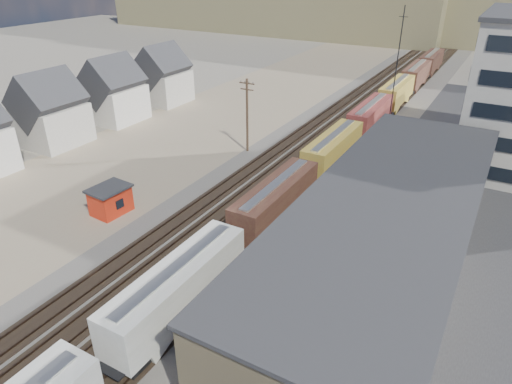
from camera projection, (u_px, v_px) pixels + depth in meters
The scene contains 11 objects.
ballast_bed at pixel (327, 144), 65.26m from camera, with size 18.00×200.00×0.06m, color #4C4742.
dirt_yard at pixel (173, 141), 66.35m from camera, with size 24.00×180.00×0.03m, color #88705D.
asphalt_lot at pixel (482, 235), 44.02m from camera, with size 26.00×120.00×0.04m, color #232326.
rail_tracks at pixel (323, 143), 65.46m from camera, with size 11.40×200.00×0.24m.
freight_train at pixel (353, 131), 61.96m from camera, with size 3.00×119.74×4.46m.
warehouse at pixel (386, 232), 37.73m from camera, with size 12.40×40.40×7.25m.
utility_pole_north at pixel (247, 114), 60.40m from camera, with size 2.20×0.32×10.00m.
radio_mast at pixel (396, 71), 66.14m from camera, with size 1.20×0.16×18.00m.
townhouse_row at pixel (11, 126), 58.95m from camera, with size 8.15×68.16×10.47m.
maintenance_shed at pixel (110, 200), 47.13m from camera, with size 3.41×4.26×2.96m.
parked_car_blue at pixel (509, 157), 59.34m from camera, with size 2.32×5.04×1.40m, color navy.
Camera 1 is at (21.43, -8.12, 23.95)m, focal length 32.00 mm.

